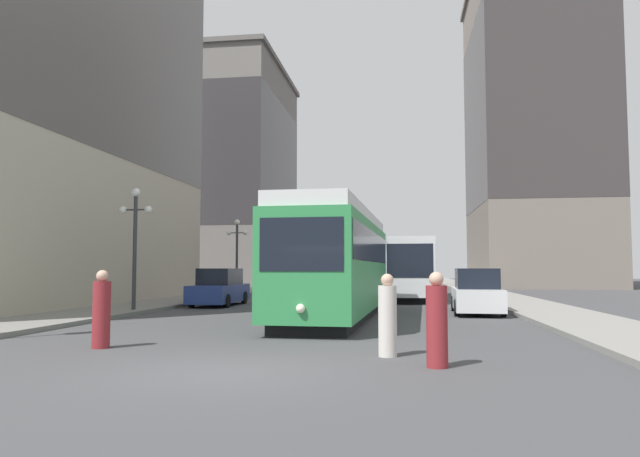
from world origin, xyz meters
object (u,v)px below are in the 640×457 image
at_px(streetcar, 338,261).
at_px(parked_car_left_near, 220,288).
at_px(pedestrian_crossing_near, 437,323).
at_px(pedestrian_on_sidewalk, 388,318).
at_px(transit_bus, 411,266).
at_px(parked_car_left_mid, 278,282).
at_px(parked_car_right_far, 477,293).
at_px(lamp_post_left_near, 135,229).
at_px(lamp_post_left_far, 237,244).
at_px(pedestrian_crossing_far, 102,312).

relative_size(streetcar, parked_car_left_near, 2.67).
relative_size(pedestrian_crossing_near, pedestrian_on_sidewalk, 1.03).
distance_m(streetcar, transit_bus, 14.89).
bearing_deg(parked_car_left_near, parked_car_left_mid, 89.39).
height_order(parked_car_left_mid, parked_car_right_far, same).
bearing_deg(pedestrian_on_sidewalk, lamp_post_left_near, 98.20).
bearing_deg(parked_car_left_near, lamp_post_left_far, 100.75).
relative_size(parked_car_left_near, parked_car_left_mid, 1.14).
height_order(streetcar, pedestrian_on_sidewalk, streetcar).
xyz_separation_m(parked_car_left_near, parked_car_right_far, (11.90, -3.66, -0.00)).
xyz_separation_m(parked_car_right_far, lamp_post_left_near, (-13.80, -1.66, 2.61)).
relative_size(streetcar, parked_car_right_far, 2.80).
distance_m(parked_car_left_near, parked_car_left_mid, 13.59).
distance_m(parked_car_left_near, lamp_post_left_near, 6.23).
height_order(parked_car_left_mid, lamp_post_left_near, lamp_post_left_near).
distance_m(parked_car_right_far, pedestrian_crossing_near, 13.37).
distance_m(pedestrian_crossing_near, lamp_post_left_near, 16.48).
bearing_deg(lamp_post_left_near, pedestrian_crossing_near, -45.01).
height_order(parked_car_left_mid, pedestrian_crossing_near, parked_car_left_mid).
distance_m(parked_car_left_near, pedestrian_crossing_near, 19.38).
height_order(transit_bus, pedestrian_crossing_near, transit_bus).
height_order(parked_car_left_mid, lamp_post_left_far, lamp_post_left_far).
distance_m(parked_car_right_far, pedestrian_crossing_far, 15.16).
bearing_deg(parked_car_right_far, parked_car_left_near, -14.73).
height_order(parked_car_left_mid, pedestrian_crossing_far, parked_car_left_mid).
bearing_deg(pedestrian_on_sidewalk, pedestrian_crossing_near, -90.07).
distance_m(parked_car_right_far, lamp_post_left_far, 19.22).
height_order(streetcar, pedestrian_crossing_far, streetcar).
distance_m(transit_bus, lamp_post_left_near, 17.59).
xyz_separation_m(streetcar, lamp_post_left_far, (-8.53, 16.05, 1.31)).
distance_m(transit_bus, lamp_post_left_far, 11.52).
xyz_separation_m(parked_car_left_near, parked_car_left_mid, (0.00, 13.59, -0.00)).
distance_m(parked_car_left_mid, parked_car_right_far, 20.96).
bearing_deg(lamp_post_left_far, parked_car_left_mid, 65.23).
relative_size(streetcar, pedestrian_crossing_near, 7.56).
bearing_deg(parked_car_right_far, lamp_post_left_far, -41.20).
bearing_deg(parked_car_left_near, parked_car_right_far, -17.70).
xyz_separation_m(pedestrian_crossing_near, lamp_post_left_near, (-11.50, 11.51, 2.64)).
bearing_deg(parked_car_left_near, transit_bus, 39.85).
relative_size(transit_bus, lamp_post_left_far, 2.62).
bearing_deg(pedestrian_crossing_near, streetcar, 125.20).
relative_size(pedestrian_crossing_far, lamp_post_left_near, 0.36).
height_order(streetcar, transit_bus, streetcar).
xyz_separation_m(pedestrian_on_sidewalk, lamp_post_left_far, (-10.56, 25.08, 2.62)).
bearing_deg(parked_car_right_far, parked_car_left_mid, -53.03).
xyz_separation_m(pedestrian_on_sidewalk, lamp_post_left_near, (-10.56, 10.28, 2.66)).
relative_size(parked_car_left_near, lamp_post_left_near, 1.00).
distance_m(pedestrian_on_sidewalk, lamp_post_left_near, 14.98).
xyz_separation_m(streetcar, pedestrian_on_sidewalk, (2.03, -9.02, -1.30)).
distance_m(transit_bus, pedestrian_crossing_near, 24.90).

